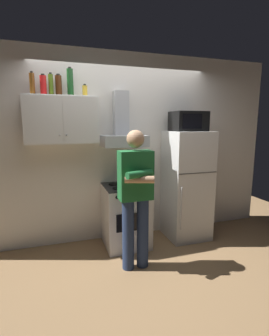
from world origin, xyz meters
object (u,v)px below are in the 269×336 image
(bottle_spice_jar, at_px, (85,91))
(microwave, at_px, (188,121))
(bottle_rum_dark, at_px, (59,86))
(refrigerator, at_px, (187,185))
(cooking_pot, at_px, (137,183))
(bottle_beer_brown, at_px, (32,84))
(range_hood, at_px, (123,132))
(person_standing, at_px, (136,195))
(bottle_wine_green, at_px, (70,83))
(bottle_soda_red, at_px, (43,85))
(bottle_olive_oil, at_px, (51,85))
(upper_cabinet, at_px, (62,120))
(stove_oven, at_px, (126,215))

(bottle_spice_jar, bearing_deg, microwave, -4.73)
(bottle_spice_jar, distance_m, bottle_rum_dark, 0.33)
(bottle_rum_dark, bearing_deg, refrigerator, -5.42)
(refrigerator, distance_m, bottle_rum_dark, 2.25)
(cooking_pot, height_order, bottle_beer_brown, bottle_beer_brown)
(refrigerator, xyz_separation_m, cooking_pot, (-0.82, -0.12, 0.12))
(range_hood, xyz_separation_m, person_standing, (-0.05, -0.73, -0.70))
(bottle_wine_green, relative_size, bottle_soda_red, 1.39)
(range_hood, bearing_deg, bottle_olive_oil, 177.67)
(range_hood, height_order, bottle_beer_brown, bottle_beer_brown)
(bottle_olive_oil, bearing_deg, microwave, -4.45)
(refrigerator, distance_m, microwave, 0.94)
(person_standing, bearing_deg, bottle_soda_red, 141.33)
(microwave, xyz_separation_m, cooking_pot, (-0.82, -0.14, -0.82))
(cooking_pot, bearing_deg, bottle_beer_brown, 167.58)
(bottle_wine_green, xyz_separation_m, bottle_beer_brown, (-0.45, -0.00, -0.04))
(upper_cabinet, distance_m, bottle_beer_brown, 0.54)
(microwave, distance_m, bottle_wine_green, 1.70)
(upper_cabinet, xyz_separation_m, microwave, (1.75, -0.11, -0.01))
(bottle_soda_red, distance_m, bottle_olive_oil, 0.09)
(refrigerator, bearing_deg, bottle_rum_dark, 174.58)
(bottle_wine_green, bearing_deg, bottle_beer_brown, -179.39)
(person_standing, xyz_separation_m, bottle_beer_brown, (-1.08, 0.76, 1.28))
(bottle_spice_jar, bearing_deg, upper_cabinet, -177.47)
(refrigerator, xyz_separation_m, microwave, (-0.00, 0.02, 0.94))
(upper_cabinet, bearing_deg, bottle_rum_dark, 113.22)
(person_standing, bearing_deg, bottle_spice_jar, 120.99)
(refrigerator, distance_m, bottle_spice_jar, 1.96)
(bottle_rum_dark, bearing_deg, bottle_beer_brown, -178.00)
(bottle_beer_brown, height_order, bottle_olive_oil, same)
(refrigerator, distance_m, bottle_beer_brown, 2.50)
(range_hood, height_order, bottle_wine_green, bottle_wine_green)
(stove_oven, relative_size, microwave, 1.82)
(bottle_spice_jar, relative_size, bottle_beer_brown, 0.56)
(bottle_soda_red, bearing_deg, person_standing, -38.67)
(microwave, distance_m, bottle_olive_oil, 1.92)
(stove_oven, xyz_separation_m, bottle_wine_green, (-0.68, 0.16, 1.79))
(person_standing, relative_size, cooking_pot, 5.13)
(refrigerator, bearing_deg, upper_cabinet, 175.93)
(stove_oven, bearing_deg, bottle_wine_green, 166.47)
(bottle_soda_red, xyz_separation_m, bottle_rum_dark, (0.18, 0.01, 0.01))
(bottle_beer_brown, bearing_deg, stove_oven, -7.97)
(range_hood, height_order, microwave, range_hood)
(upper_cabinet, distance_m, bottle_soda_red, 0.47)
(person_standing, height_order, cooking_pot, person_standing)
(stove_oven, relative_size, bottle_rum_dark, 3.25)
(person_standing, height_order, bottle_rum_dark, bottle_rum_dark)
(refrigerator, height_order, bottle_beer_brown, bottle_beer_brown)
(person_standing, bearing_deg, bottle_rum_dark, 134.79)
(range_hood, height_order, bottle_spice_jar, bottle_spice_jar)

